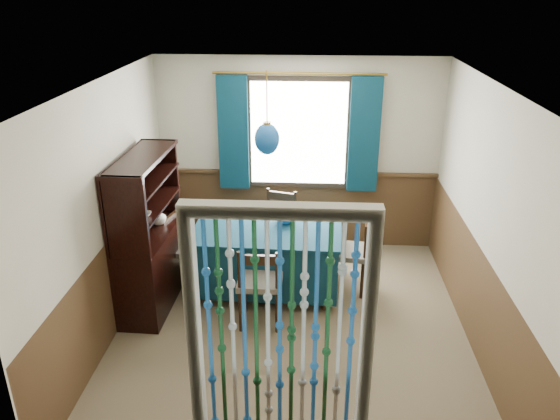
# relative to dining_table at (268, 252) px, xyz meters

# --- Properties ---
(floor) EXTENTS (4.00, 4.00, 0.00)m
(floor) POSITION_rel_dining_table_xyz_m (0.30, -0.79, -0.46)
(floor) COLOR brown
(floor) RESTS_ON ground
(ceiling) EXTENTS (4.00, 4.00, 0.00)m
(ceiling) POSITION_rel_dining_table_xyz_m (0.30, -0.79, 2.04)
(ceiling) COLOR silver
(ceiling) RESTS_ON ground
(wall_back) EXTENTS (3.60, 0.00, 3.60)m
(wall_back) POSITION_rel_dining_table_xyz_m (0.30, 1.21, 0.79)
(wall_back) COLOR #B9AF97
(wall_back) RESTS_ON ground
(wall_front) EXTENTS (3.60, 0.00, 3.60)m
(wall_front) POSITION_rel_dining_table_xyz_m (0.30, -2.79, 0.79)
(wall_front) COLOR #B9AF97
(wall_front) RESTS_ON ground
(wall_left) EXTENTS (0.00, 4.00, 4.00)m
(wall_left) POSITION_rel_dining_table_xyz_m (-1.50, -0.79, 0.79)
(wall_left) COLOR #B9AF97
(wall_left) RESTS_ON ground
(wall_right) EXTENTS (0.00, 4.00, 4.00)m
(wall_right) POSITION_rel_dining_table_xyz_m (2.10, -0.79, 0.79)
(wall_right) COLOR #B9AF97
(wall_right) RESTS_ON ground
(wainscot_back) EXTENTS (3.60, 0.00, 3.60)m
(wainscot_back) POSITION_rel_dining_table_xyz_m (0.30, 1.19, 0.04)
(wainscot_back) COLOR #432D19
(wainscot_back) RESTS_ON ground
(wainscot_left) EXTENTS (0.00, 4.00, 4.00)m
(wainscot_left) POSITION_rel_dining_table_xyz_m (-1.49, -0.79, 0.04)
(wainscot_left) COLOR #432D19
(wainscot_left) RESTS_ON ground
(wainscot_right) EXTENTS (0.00, 4.00, 4.00)m
(wainscot_right) POSITION_rel_dining_table_xyz_m (2.08, -0.79, 0.04)
(wainscot_right) COLOR #432D19
(wainscot_right) RESTS_ON ground
(window) EXTENTS (1.32, 0.12, 1.42)m
(window) POSITION_rel_dining_table_xyz_m (0.30, 1.16, 1.09)
(window) COLOR black
(window) RESTS_ON wall_back
(doorway) EXTENTS (1.16, 0.12, 2.18)m
(doorway) POSITION_rel_dining_table_xyz_m (0.30, -2.73, 0.59)
(doorway) COLOR silver
(doorway) RESTS_ON ground
(dining_table) EXTENTS (1.68, 1.19, 0.79)m
(dining_table) POSITION_rel_dining_table_xyz_m (0.00, 0.00, 0.00)
(dining_table) COLOR #0B2A39
(dining_table) RESTS_ON floor
(chair_near) EXTENTS (0.46, 0.44, 0.92)m
(chair_near) POSITION_rel_dining_table_xyz_m (-0.03, -0.73, 0.03)
(chair_near) COLOR black
(chair_near) RESTS_ON floor
(chair_far) EXTENTS (0.54, 0.53, 0.90)m
(chair_far) POSITION_rel_dining_table_xyz_m (0.06, 0.71, 0.02)
(chair_far) COLOR black
(chair_far) RESTS_ON floor
(chair_left) EXTENTS (0.52, 0.54, 0.91)m
(chair_left) POSITION_rel_dining_table_xyz_m (-0.96, 0.00, 0.03)
(chair_left) COLOR black
(chair_left) RESTS_ON floor
(chair_right) EXTENTS (0.47, 0.49, 0.89)m
(chair_right) POSITION_rel_dining_table_xyz_m (0.95, 0.03, 0.02)
(chair_right) COLOR black
(chair_right) RESTS_ON floor
(sideboard) EXTENTS (0.49, 1.31, 1.69)m
(sideboard) POSITION_rel_dining_table_xyz_m (-1.26, -0.35, 0.13)
(sideboard) COLOR black
(sideboard) RESTS_ON floor
(pendant_lamp) EXTENTS (0.27, 0.27, 0.87)m
(pendant_lamp) POSITION_rel_dining_table_xyz_m (0.00, -0.00, 1.34)
(pendant_lamp) COLOR olive
(pendant_lamp) RESTS_ON ceiling
(vase_table) EXTENTS (0.21, 0.21, 0.22)m
(vase_table) POSITION_rel_dining_table_xyz_m (0.19, 0.11, 0.44)
(vase_table) COLOR #144A8B
(vase_table) RESTS_ON dining_table
(bowl_shelf) EXTENTS (0.19, 0.19, 0.05)m
(bowl_shelf) POSITION_rel_dining_table_xyz_m (-1.20, -0.67, 0.72)
(bowl_shelf) COLOR beige
(bowl_shelf) RESTS_ON sideboard
(vase_sideboard) EXTENTS (0.25, 0.25, 0.19)m
(vase_sideboard) POSITION_rel_dining_table_xyz_m (-1.20, -0.14, 0.49)
(vase_sideboard) COLOR beige
(vase_sideboard) RESTS_ON sideboard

